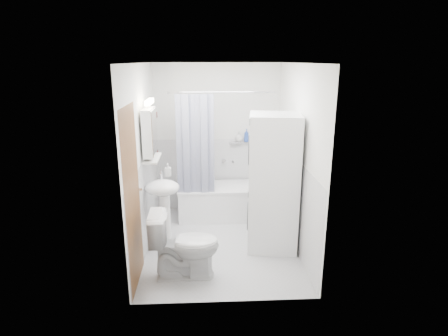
{
  "coord_description": "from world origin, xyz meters",
  "views": [
    {
      "loc": [
        -0.2,
        -4.67,
        2.43
      ],
      "look_at": [
        0.05,
        0.15,
        1.04
      ],
      "focal_mm": 30.0,
      "sensor_mm": 36.0,
      "label": 1
    }
  ],
  "objects_px": {
    "toilet": "(185,245)",
    "washer_dryer": "(273,183)",
    "sink": "(163,198)",
    "bathtub": "(222,200)"
  },
  "relations": [
    {
      "from": "bathtub",
      "to": "washer_dryer",
      "type": "xyz_separation_m",
      "value": [
        0.62,
        -1.01,
        0.61
      ]
    },
    {
      "from": "bathtub",
      "to": "washer_dryer",
      "type": "distance_m",
      "value": 1.33
    },
    {
      "from": "washer_dryer",
      "to": "toilet",
      "type": "relative_size",
      "value": 2.25
    },
    {
      "from": "toilet",
      "to": "bathtub",
      "type": "bearing_deg",
      "value": -17.27
    },
    {
      "from": "sink",
      "to": "washer_dryer",
      "type": "bearing_deg",
      "value": -0.64
    },
    {
      "from": "toilet",
      "to": "sink",
      "type": "bearing_deg",
      "value": 22.62
    },
    {
      "from": "bathtub",
      "to": "sink",
      "type": "bearing_deg",
      "value": -129.23
    },
    {
      "from": "bathtub",
      "to": "toilet",
      "type": "distance_m",
      "value": 1.77
    },
    {
      "from": "toilet",
      "to": "washer_dryer",
      "type": "bearing_deg",
      "value": -59.27
    },
    {
      "from": "washer_dryer",
      "to": "toilet",
      "type": "distance_m",
      "value": 1.41
    }
  ]
}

